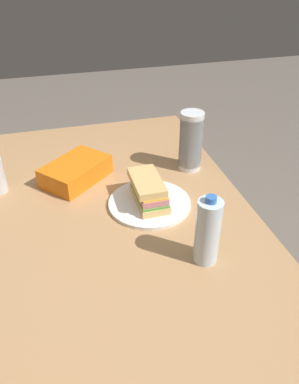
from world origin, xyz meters
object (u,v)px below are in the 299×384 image
dining_table (106,247)px  water_bottle_tall (208,231)px  chip_bag (76,171)px  plastic_cup_stack (191,141)px  paper_plate (150,203)px  sandwich (149,191)px

dining_table → water_bottle_tall: size_ratio=7.11×
chip_bag → plastic_cup_stack: 0.43m
plastic_cup_stack → water_bottle_tall: bearing=164.9°
dining_table → paper_plate: paper_plate is taller
paper_plate → plastic_cup_stack: (0.19, -0.21, 0.10)m
sandwich → water_bottle_tall: 0.30m
water_bottle_tall → plastic_cup_stack: plastic_cup_stack is taller
chip_bag → plastic_cup_stack: plastic_cup_stack is taller
sandwich → dining_table: bearing=111.8°
plastic_cup_stack → chip_bag: bearing=86.4°
chip_bag → plastic_cup_stack: (-0.03, -0.42, 0.08)m
dining_table → paper_plate: size_ratio=5.50×
plastic_cup_stack → dining_table: bearing=124.2°
paper_plate → water_bottle_tall: (-0.28, -0.08, 0.09)m
chip_bag → water_bottle_tall: size_ratio=1.11×
water_bottle_tall → plastic_cup_stack: 0.49m
water_bottle_tall → paper_plate: bearing=15.8°
paper_plate → chip_bag: 0.30m
dining_table → chip_bag: bearing=10.5°
paper_plate → plastic_cup_stack: size_ratio=1.21×
chip_bag → water_bottle_tall: 0.58m
sandwich → water_bottle_tall: size_ratio=0.88×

